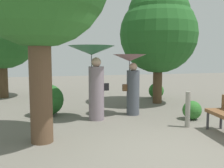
# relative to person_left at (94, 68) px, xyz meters

# --- Properties ---
(ground_plane) EXTENTS (40.00, 40.00, 0.00)m
(ground_plane) POSITION_rel_person_left_xyz_m (0.67, -2.69, -1.45)
(ground_plane) COLOR #6B665B
(person_left) EXTENTS (1.26, 1.26, 2.04)m
(person_left) POSITION_rel_person_left_xyz_m (0.00, 0.00, 0.00)
(person_left) COLOR gray
(person_left) RESTS_ON ground
(person_right) EXTENTS (0.98, 0.98, 1.82)m
(person_right) POSITION_rel_person_left_xyz_m (1.21, 0.29, -0.25)
(person_right) COLOR #474C56
(person_right) RESTS_ON ground
(tree_near_right) EXTENTS (2.87, 2.87, 4.42)m
(tree_near_right) POSITION_rel_person_left_xyz_m (2.87, 1.86, 1.36)
(tree_near_right) COLOR #4C3823
(tree_near_right) RESTS_ON ground
(tree_mid_left) EXTENTS (3.14, 3.14, 4.82)m
(tree_mid_left) POSITION_rel_person_left_xyz_m (-2.89, 4.91, 1.61)
(tree_mid_left) COLOR #4C3823
(tree_mid_left) RESTS_ON ground
(bush_path_left) EXTENTS (0.64, 0.64, 0.64)m
(bush_path_left) POSITION_rel_person_left_xyz_m (3.36, 2.92, -1.13)
(bush_path_left) COLOR #2D6B28
(bush_path_left) RESTS_ON ground
(bush_path_right) EXTENTS (0.93, 0.93, 0.93)m
(bush_path_right) POSITION_rel_person_left_xyz_m (-1.20, 0.94, -0.98)
(bush_path_right) COLOR #235B23
(bush_path_right) RESTS_ON ground
(bush_behind_bench) EXTENTS (0.52, 0.52, 0.52)m
(bush_behind_bench) POSITION_rel_person_left_xyz_m (2.64, -0.74, -1.18)
(bush_behind_bench) COLOR #2D6B28
(bush_behind_bench) RESTS_ON ground
(path_marker_post) EXTENTS (0.12, 0.12, 0.89)m
(path_marker_post) POSITION_rel_person_left_xyz_m (2.06, -1.40, -1.00)
(path_marker_post) COLOR gray
(path_marker_post) RESTS_ON ground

